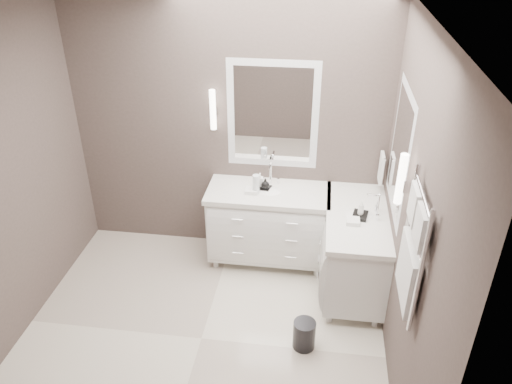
# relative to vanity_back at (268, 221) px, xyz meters

# --- Properties ---
(floor) EXTENTS (3.20, 3.00, 0.01)m
(floor) POSITION_rel_vanity_back_xyz_m (-0.45, -1.23, -0.49)
(floor) COLOR silver
(floor) RESTS_ON ground
(ceiling) EXTENTS (3.20, 3.00, 0.01)m
(ceiling) POSITION_rel_vanity_back_xyz_m (-0.45, -1.23, 2.22)
(ceiling) COLOR white
(ceiling) RESTS_ON wall_back
(wall_back) EXTENTS (3.20, 0.01, 2.70)m
(wall_back) POSITION_rel_vanity_back_xyz_m (-0.45, 0.28, 0.86)
(wall_back) COLOR #4B403C
(wall_back) RESTS_ON floor
(wall_front) EXTENTS (3.20, 0.01, 2.70)m
(wall_front) POSITION_rel_vanity_back_xyz_m (-0.45, -2.73, 0.86)
(wall_front) COLOR #4B403C
(wall_front) RESTS_ON floor
(wall_right) EXTENTS (0.01, 3.00, 2.70)m
(wall_right) POSITION_rel_vanity_back_xyz_m (1.15, -1.23, 0.86)
(wall_right) COLOR #4B403C
(wall_right) RESTS_ON floor
(vanity_back) EXTENTS (1.24, 0.59, 0.97)m
(vanity_back) POSITION_rel_vanity_back_xyz_m (0.00, 0.00, 0.00)
(vanity_back) COLOR white
(vanity_back) RESTS_ON floor
(vanity_right) EXTENTS (0.59, 1.24, 0.97)m
(vanity_right) POSITION_rel_vanity_back_xyz_m (0.88, -0.33, 0.00)
(vanity_right) COLOR white
(vanity_right) RESTS_ON floor
(mirror_back) EXTENTS (0.90, 0.02, 1.10)m
(mirror_back) POSITION_rel_vanity_back_xyz_m (-0.00, 0.26, 1.06)
(mirror_back) COLOR white
(mirror_back) RESTS_ON wall_back
(mirror_right) EXTENTS (0.02, 0.90, 1.10)m
(mirror_right) POSITION_rel_vanity_back_xyz_m (1.14, -0.43, 1.06)
(mirror_right) COLOR white
(mirror_right) RESTS_ON wall_right
(sconce_back) EXTENTS (0.06, 0.06, 0.40)m
(sconce_back) POSITION_rel_vanity_back_xyz_m (-0.58, 0.20, 1.11)
(sconce_back) COLOR white
(sconce_back) RESTS_ON wall_back
(sconce_right) EXTENTS (0.06, 0.06, 0.40)m
(sconce_right) POSITION_rel_vanity_back_xyz_m (1.08, -1.01, 1.11)
(sconce_right) COLOR white
(sconce_right) RESTS_ON wall_right
(towel_bar_corner) EXTENTS (0.03, 0.22, 0.30)m
(towel_bar_corner) POSITION_rel_vanity_back_xyz_m (1.09, 0.13, 0.63)
(towel_bar_corner) COLOR white
(towel_bar_corner) RESTS_ON wall_right
(towel_ladder) EXTENTS (0.06, 0.58, 0.90)m
(towel_ladder) POSITION_rel_vanity_back_xyz_m (1.10, -1.63, 0.91)
(towel_ladder) COLOR white
(towel_ladder) RESTS_ON wall_right
(waste_bin) EXTENTS (0.23, 0.23, 0.27)m
(waste_bin) POSITION_rel_vanity_back_xyz_m (0.45, -1.19, -0.35)
(waste_bin) COLOR black
(waste_bin) RESTS_ON floor
(amenity_tray_back) EXTENTS (0.18, 0.15, 0.02)m
(amenity_tray_back) POSITION_rel_vanity_back_xyz_m (-0.07, 0.03, 0.38)
(amenity_tray_back) COLOR black
(amenity_tray_back) RESTS_ON vanity_back
(amenity_tray_right) EXTENTS (0.16, 0.20, 0.03)m
(amenity_tray_right) POSITION_rel_vanity_back_xyz_m (0.89, -0.36, 0.38)
(amenity_tray_right) COLOR black
(amenity_tray_right) RESTS_ON vanity_right
(water_bottle) EXTENTS (0.09, 0.09, 0.20)m
(water_bottle) POSITION_rel_vanity_back_xyz_m (-0.12, -0.06, 0.46)
(water_bottle) COLOR silver
(water_bottle) RESTS_ON vanity_back
(soap_bottle_a) EXTENTS (0.06, 0.06, 0.14)m
(soap_bottle_a) POSITION_rel_vanity_back_xyz_m (-0.10, 0.05, 0.46)
(soap_bottle_a) COLOR white
(soap_bottle_a) RESTS_ON amenity_tray_back
(soap_bottle_b) EXTENTS (0.10, 0.10, 0.11)m
(soap_bottle_b) POSITION_rel_vanity_back_xyz_m (-0.04, 0.00, 0.44)
(soap_bottle_b) COLOR black
(soap_bottle_b) RESTS_ON amenity_tray_back
(soap_bottle_c) EXTENTS (0.06, 0.06, 0.15)m
(soap_bottle_c) POSITION_rel_vanity_back_xyz_m (0.89, -0.36, 0.46)
(soap_bottle_c) COLOR white
(soap_bottle_c) RESTS_ON amenity_tray_right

